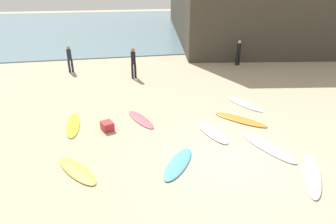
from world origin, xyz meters
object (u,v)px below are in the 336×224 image
at_px(surfboard_2, 312,175).
at_px(surfboard_7, 240,120).
at_px(surfboard_4, 267,147).
at_px(beachgoer_mid, 239,51).
at_px(surfboard_3, 212,132).
at_px(beachgoer_far, 133,61).
at_px(beach_cooler, 107,126).
at_px(surfboard_5, 244,104).
at_px(surfboard_8, 73,125).
at_px(surfboard_0, 77,171).
at_px(beachgoer_near, 70,58).
at_px(surfboard_1, 141,119).
at_px(surfboard_6, 178,163).

height_order(surfboard_2, surfboard_7, surfboard_7).
xyz_separation_m(surfboard_4, beachgoer_mid, (3.68, 10.58, 0.95)).
relative_size(surfboard_3, surfboard_7, 0.86).
relative_size(surfboard_2, surfboard_4, 0.98).
xyz_separation_m(surfboard_4, beachgoer_far, (-3.81, 9.06, 1.01)).
xyz_separation_m(surfboard_3, beach_cooler, (-3.97, 1.10, 0.13)).
distance_m(surfboard_5, surfboard_8, 7.88).
distance_m(surfboard_0, surfboard_7, 6.88).
bearing_deg(surfboard_2, beachgoer_far, -35.16).
distance_m(beachgoer_near, beachgoer_far, 4.44).
relative_size(surfboard_5, surfboard_8, 0.95).
xyz_separation_m(surfboard_3, surfboard_7, (1.55, 0.80, -0.00)).
distance_m(surfboard_1, surfboard_4, 5.18).
xyz_separation_m(surfboard_3, beachgoer_far, (-2.27, 7.63, 1.01)).
bearing_deg(beachgoer_mid, surfboard_8, 25.90).
bearing_deg(surfboard_2, beachgoer_mid, -71.41).
xyz_separation_m(surfboard_7, beach_cooler, (-5.52, 0.30, 0.13)).
bearing_deg(beachgoer_far, surfboard_7, -85.02).
height_order(surfboard_3, beachgoer_mid, beachgoer_mid).
relative_size(beachgoer_mid, beachgoer_far, 0.94).
xyz_separation_m(surfboard_1, surfboard_5, (5.09, 0.67, -0.00)).
height_order(surfboard_5, surfboard_7, surfboard_7).
bearing_deg(beach_cooler, surfboard_1, 23.84).
height_order(surfboard_6, beachgoer_far, beachgoer_far).
bearing_deg(beachgoer_near, surfboard_7, -38.65).
distance_m(surfboard_6, surfboard_7, 4.21).
xyz_separation_m(beachgoer_near, beachgoer_far, (3.91, -2.12, 0.10)).
xyz_separation_m(surfboard_0, surfboard_7, (6.48, 2.30, 0.00)).
bearing_deg(beach_cooler, surfboard_8, 153.98).
relative_size(surfboard_3, beach_cooler, 3.93).
height_order(surfboard_7, beachgoer_mid, beachgoer_mid).
xyz_separation_m(surfboard_0, beachgoer_far, (2.66, 9.13, 1.01)).
height_order(surfboard_1, surfboard_5, surfboard_1).
relative_size(surfboard_7, beachgoer_far, 1.24).
xyz_separation_m(surfboard_4, surfboard_6, (-3.32, -0.34, 0.00)).
bearing_deg(surfboard_7, surfboard_0, 157.95).
bearing_deg(surfboard_0, surfboard_4, 146.37).
bearing_deg(beachgoer_far, surfboard_6, -111.28).
bearing_deg(surfboard_8, surfboard_1, -3.38).
height_order(surfboard_6, beachgoer_mid, beachgoer_mid).
bearing_deg(surfboard_4, surfboard_8, 136.35).
relative_size(surfboard_6, beachgoer_far, 1.06).
distance_m(surfboard_3, surfboard_8, 5.63).
bearing_deg(beachgoer_far, surfboard_4, -91.43).
height_order(surfboard_0, beachgoer_mid, beachgoer_mid).
relative_size(surfboard_4, beach_cooler, 4.79).
xyz_separation_m(surfboard_3, beachgoer_mid, (5.22, 9.15, 0.94)).
distance_m(surfboard_1, beachgoer_mid, 10.82).
relative_size(surfboard_1, surfboard_4, 0.84).
height_order(surfboard_7, beachgoer_near, beachgoer_near).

